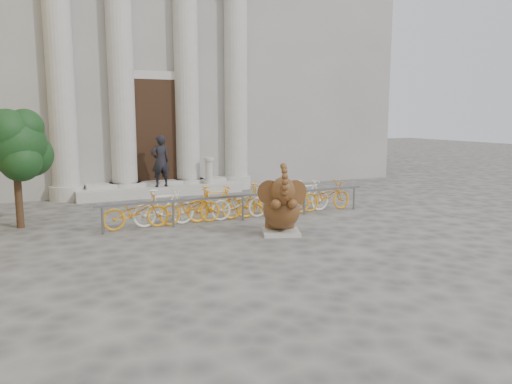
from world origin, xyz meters
name	(u,v)px	position (x,y,z in m)	size (l,w,h in m)	color
ground	(284,263)	(0.00, 0.00, 0.00)	(80.00, 80.00, 0.00)	#474442
classical_building	(125,46)	(0.00, 14.93, 5.98)	(22.00, 10.70, 12.00)	gray
entrance_steps	(161,190)	(0.00, 9.40, 0.18)	(6.00, 1.20, 0.36)	#A8A59E
elephant_statue	(281,209)	(1.10, 2.15, 0.65)	(1.21, 1.42, 1.79)	#A8A59E
bike_rack	(239,201)	(0.92, 4.32, 0.50)	(8.00, 0.53, 1.00)	slate
tree	(16,146)	(-4.68, 5.75, 2.15)	(1.78, 1.62, 3.09)	#332114
pedestrian	(160,161)	(-0.07, 9.05, 1.29)	(0.67, 0.44, 1.85)	black
balustrade_post	(209,172)	(1.78, 9.10, 0.81)	(0.40, 0.40, 0.97)	#A8A59E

